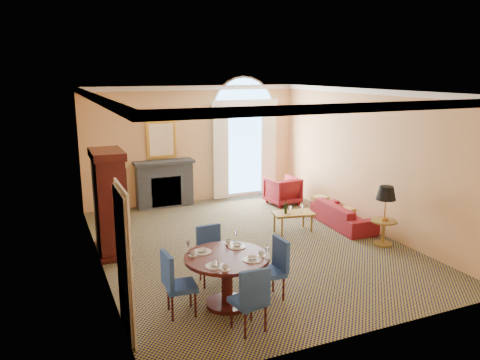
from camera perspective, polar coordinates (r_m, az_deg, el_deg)
name	(u,v)px	position (r m, az deg, el deg)	size (l,w,h in m)	color
ground	(249,245)	(9.97, 1.15, -7.90)	(7.50, 7.50, 0.00)	#141238
room_envelope	(236,123)	(9.97, -0.52, 6.98)	(6.04, 7.52, 3.45)	tan
armoire	(110,205)	(9.57, -15.59, -2.92)	(0.60, 1.07, 2.10)	black
dining_table	(227,269)	(7.32, -1.60, -10.83)	(1.32, 1.32, 1.03)	black
dining_chair_north	(210,250)	(8.16, -3.64, -8.57)	(0.49, 0.50, 0.99)	navy
dining_chair_south	(252,296)	(6.62, 1.41, -13.96)	(0.51, 0.51, 0.99)	navy
dining_chair_east	(275,265)	(7.61, 4.25, -10.25)	(0.47, 0.46, 0.99)	navy
dining_chair_west	(175,280)	(7.15, -7.98, -11.95)	(0.49, 0.48, 0.99)	navy
sofa	(343,215)	(11.33, 12.46, -4.15)	(1.87, 0.73, 0.55)	maroon
armchair	(282,191)	(12.90, 5.20, -1.29)	(0.80, 0.83, 0.75)	maroon
coffee_table	(293,214)	(10.68, 6.49, -4.14)	(0.98, 0.66, 0.76)	olive
side_table	(385,207)	(10.18, 17.28, -3.22)	(0.54, 0.54, 1.24)	olive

